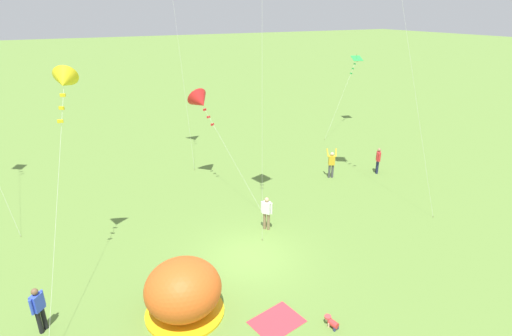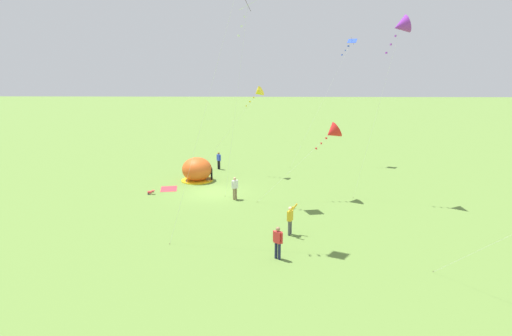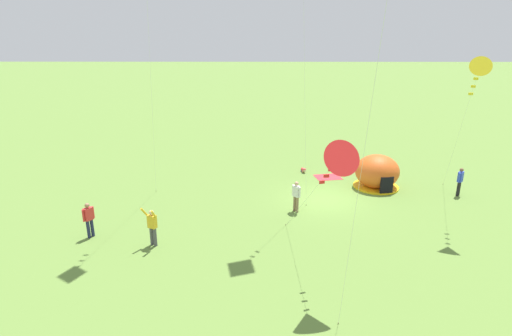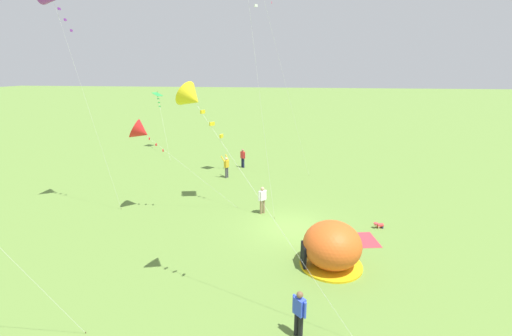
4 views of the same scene
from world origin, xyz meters
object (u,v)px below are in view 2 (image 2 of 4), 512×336
(person_near_tent, at_px, (290,219))
(kite_purple, at_px, (401,26))
(person_with_toddler, at_px, (235,187))
(kite_yellow, at_px, (258,92))
(kite_red, at_px, (332,132))
(toddler_crawling, at_px, (151,192))
(kite_blue, at_px, (350,45))
(kite_white, at_px, (246,12))
(person_watching_sky, at_px, (219,160))
(person_strolling, at_px, (278,241))
(popup_tent, at_px, (197,170))

(person_near_tent, xyz_separation_m, kite_purple, (-7.40, 7.78, 11.43))
(person_with_toddler, relative_size, kite_yellow, 0.21)
(person_with_toddler, xyz_separation_m, kite_red, (-0.61, 7.16, 4.07))
(kite_red, distance_m, kite_purple, 8.61)
(person_with_toddler, distance_m, kite_purple, 16.31)
(toddler_crawling, relative_size, kite_blue, 0.04)
(kite_white, height_order, kite_purple, kite_white)
(person_watching_sky, relative_size, kite_blue, 0.13)
(person_watching_sky, relative_size, kite_white, 0.12)
(person_near_tent, xyz_separation_m, kite_yellow, (-14.56, -2.28, 6.63))
(toddler_crawling, xyz_separation_m, kite_white, (1.28, 7.66, 13.12))
(person_watching_sky, bearing_deg, kite_red, 46.01)
(kite_yellow, bearing_deg, kite_red, 38.10)
(person_with_toddler, bearing_deg, kite_blue, 141.69)
(kite_blue, bearing_deg, toddler_crawling, -54.65)
(person_strolling, bearing_deg, popup_tent, -155.96)
(popup_tent, relative_size, person_strolling, 1.63)
(person_with_toddler, relative_size, kite_white, 0.12)
(person_near_tent, relative_size, kite_purple, 0.14)
(toddler_crawling, distance_m, kite_yellow, 12.97)
(person_watching_sky, relative_size, kite_red, 0.27)
(person_near_tent, distance_m, person_with_toddler, 7.74)
(kite_red, xyz_separation_m, kite_yellow, (-7.20, -5.65, 2.59))
(person_with_toddler, distance_m, kite_red, 8.26)
(kite_red, bearing_deg, person_watching_sky, -133.99)
(kite_white, bearing_deg, kite_blue, 144.64)
(toddler_crawling, height_order, kite_blue, kite_blue)
(popup_tent, height_order, kite_white, kite_white)
(toddler_crawling, height_order, person_watching_sky, person_watching_sky)
(person_near_tent, xyz_separation_m, person_strolling, (3.17, -0.78, -0.03))
(person_with_toddler, bearing_deg, kite_white, 79.59)
(kite_yellow, xyz_separation_m, kite_purple, (7.15, 10.06, 4.81))
(toddler_crawling, xyz_separation_m, person_with_toddler, (1.10, 6.71, 0.79))
(toddler_crawling, distance_m, person_with_toddler, 6.85)
(person_strolling, height_order, kite_white, kite_white)
(toddler_crawling, distance_m, person_watching_sky, 9.79)
(popup_tent, height_order, person_with_toddler, popup_tent)
(kite_blue, bearing_deg, kite_red, -14.86)
(person_strolling, relative_size, kite_white, 0.12)
(toddler_crawling, bearing_deg, kite_blue, 125.35)
(popup_tent, height_order, kite_blue, kite_blue)
(kite_white, xyz_separation_m, kite_purple, (-0.83, 10.63, -0.86))
(person_watching_sky, bearing_deg, person_near_tent, 20.57)
(kite_red, xyz_separation_m, kite_purple, (-0.05, 4.41, 7.40))
(popup_tent, distance_m, person_watching_sky, 4.71)
(person_near_tent, bearing_deg, kite_white, -156.55)
(person_watching_sky, distance_m, kite_yellow, 8.02)
(person_near_tent, xyz_separation_m, person_with_toddler, (-6.74, -3.80, -0.03))
(person_near_tent, height_order, kite_red, kite_red)
(person_watching_sky, relative_size, person_near_tent, 0.91)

